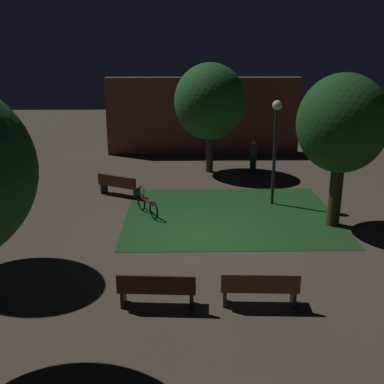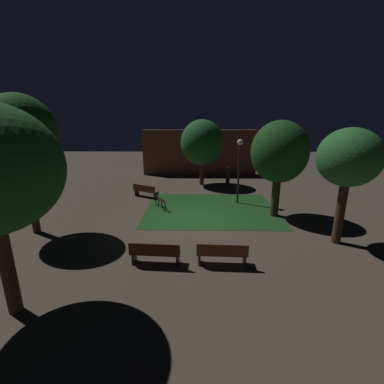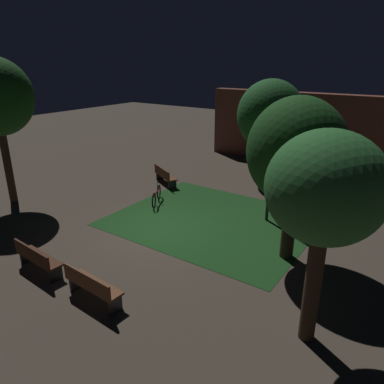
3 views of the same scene
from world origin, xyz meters
The scene contains 13 objects.
ground_plane centered at (0.00, 0.00, 0.00)m, with size 60.00×60.00×0.00m, color #473D33.
grass_lawn centered at (1.12, 1.75, 0.01)m, with size 7.43×6.20×0.01m, color #194219.
bench_front_left centered at (-1.19, -4.32, 0.48)m, with size 1.83×0.60×0.88m.
bench_path_side centered at (1.18, -4.32, 0.48)m, with size 1.82×0.57×0.88m.
bench_lawn_edge centered at (-3.13, 4.02, 0.48)m, with size 1.81×1.27×0.88m.
tree_near_wall centered at (0.70, 7.71, 3.31)m, with size 3.29×3.29×5.07m.
tree_right_canopy centered at (4.49, 0.73, 3.41)m, with size 2.88×2.88×5.02m.
tree_tall_center centered at (-7.09, -1.63, 4.49)m, with size 2.94×2.94×6.09m.
tree_left_canopy centered at (6.18, -2.44, 3.55)m, with size 2.37×2.37×4.75m.
lamp_post_path_center centered at (2.84, 2.96, 2.72)m, with size 0.36×0.36×3.92m.
bicycle centered at (-1.84, 1.86, 0.34)m, with size 0.87×1.54×0.93m.
pedestrian centered at (2.73, 7.30, 0.85)m, with size 0.32×0.34×1.61m.
building_wall_backdrop centered at (0.57, 11.69, 2.08)m, with size 10.47×0.80×4.15m, color brown.
Camera 2 is at (0.25, -12.59, 5.01)m, focal length 24.30 mm.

